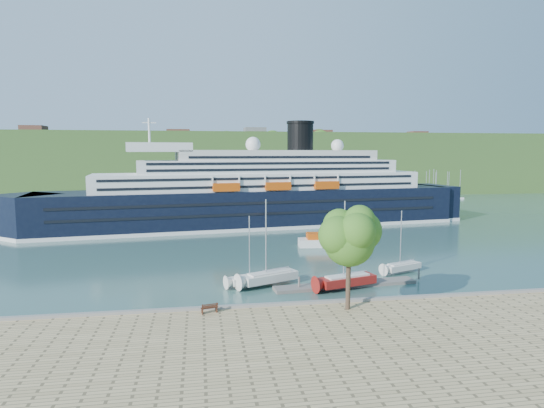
{
  "coord_description": "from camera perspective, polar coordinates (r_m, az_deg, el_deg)",
  "views": [
    {
      "loc": [
        -12.39,
        -43.69,
        16.24
      ],
      "look_at": [
        -0.59,
        30.0,
        7.85
      ],
      "focal_mm": 30.0,
      "sensor_mm": 36.0,
      "label": 1
    }
  ],
  "objects": [
    {
      "name": "far_hillside",
      "position": [
        189.14,
        -5.36,
        5.1
      ],
      "size": [
        400.0,
        50.0,
        24.0
      ],
      "primitive_type": "cube",
      "color": "#2F5120",
      "rests_on": "ground"
    },
    {
      "name": "tender_launch",
      "position": [
        80.06,
        6.42,
        -4.46
      ],
      "size": [
        8.83,
        3.72,
        2.38
      ],
      "primitive_type": null,
      "rotation": [
        0.0,
        0.0,
        -0.09
      ],
      "color": "#C5470B",
      "rests_on": "ground"
    },
    {
      "name": "sailboat_extra",
      "position": [
        55.85,
        -2.43,
        -6.1
      ],
      "size": [
        6.64,
        3.78,
        8.28
      ],
      "primitive_type": null,
      "rotation": [
        0.0,
        0.0,
        0.33
      ],
      "color": "silver",
      "rests_on": "ground"
    },
    {
      "name": "park_bench",
      "position": [
        44.97,
        -7.88,
        -12.74
      ],
      "size": [
        1.78,
        1.05,
        1.07
      ],
      "primitive_type": null,
      "rotation": [
        0.0,
        0.0,
        0.23
      ],
      "color": "#4E2616",
      "rests_on": "promenade"
    },
    {
      "name": "sailboat_white_near",
      "position": [
        55.66,
        -0.28,
        -5.13
      ],
      "size": [
        8.14,
        5.1,
        10.21
      ],
      "primitive_type": null,
      "rotation": [
        0.0,
        0.0,
        0.4
      ],
      "color": "silver",
      "rests_on": "ground"
    },
    {
      "name": "sailboat_red",
      "position": [
        54.97,
        9.51,
        -5.38
      ],
      "size": [
        8.17,
        4.22,
        10.17
      ],
      "primitive_type": null,
      "rotation": [
        0.0,
        0.0,
        0.27
      ],
      "color": "maroon",
      "rests_on": "ground"
    },
    {
      "name": "floating_pontoon",
      "position": [
        57.14,
        9.26,
        -9.97
      ],
      "size": [
        18.18,
        3.88,
        0.4
      ],
      "primitive_type": null,
      "rotation": [
        0.0,
        0.0,
        0.09
      ],
      "color": "slate",
      "rests_on": "ground"
    },
    {
      "name": "ground",
      "position": [
        48.23,
        6.51,
        -13.31
      ],
      "size": [
        400.0,
        400.0,
        0.0
      ],
      "primitive_type": "plane",
      "color": "#2F534D",
      "rests_on": "ground"
    },
    {
      "name": "cruise_ship",
      "position": [
        100.72,
        -2.37,
        3.84
      ],
      "size": [
        105.47,
        27.89,
        23.44
      ],
      "primitive_type": null,
      "rotation": [
        0.0,
        0.0,
        0.12
      ],
      "color": "black",
      "rests_on": "ground"
    },
    {
      "name": "sailboat_white_far",
      "position": [
        64.29,
        16.12,
        -4.74
      ],
      "size": [
        6.52,
        3.96,
        8.16
      ],
      "primitive_type": null,
      "rotation": [
        0.0,
        0.0,
        0.38
      ],
      "color": "silver",
      "rests_on": "ground"
    },
    {
      "name": "quay_coping",
      "position": [
        47.67,
        6.6,
        -12.08
      ],
      "size": [
        220.0,
        0.5,
        0.3
      ],
      "primitive_type": "cube",
      "color": "slate",
      "rests_on": "promenade"
    },
    {
      "name": "promenade_tree",
      "position": [
        44.9,
        9.61,
        -6.14
      ],
      "size": [
        6.7,
        6.7,
        11.1
      ],
      "primitive_type": null,
      "color": "#316A1C",
      "rests_on": "promenade"
    }
  ]
}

